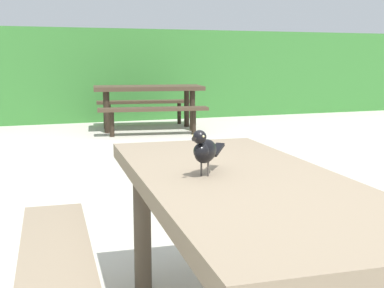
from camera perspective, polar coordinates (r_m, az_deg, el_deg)
The scene contains 4 objects.
hedge_wall at distance 10.35m, azimuth -15.85°, elevation 7.34°, with size 28.00×1.26×1.75m, color #387A33.
picnic_table_foreground at distance 2.03m, azimuth 5.46°, elevation -8.64°, with size 1.81×1.85×0.74m.
bird_grackle at distance 1.95m, azimuth 1.39°, elevation -0.64°, with size 0.21×0.23×0.18m.
picnic_table_mid_left at distance 8.69m, azimuth -4.86°, elevation 5.23°, with size 1.96×1.93×0.74m.
Camera 1 is at (-0.78, -1.53, 1.18)m, focal length 48.13 mm.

